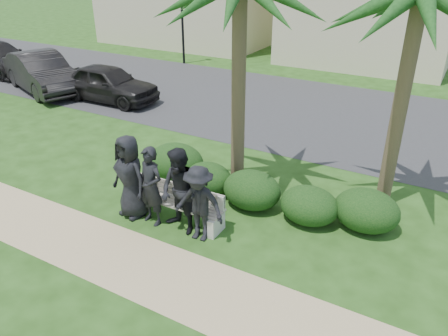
{
  "coord_description": "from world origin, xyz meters",
  "views": [
    {
      "loc": [
        3.95,
        -6.66,
        5.31
      ],
      "look_at": [
        -0.39,
        1.0,
        0.88
      ],
      "focal_mm": 35.0,
      "sensor_mm": 36.0,
      "label": 1
    }
  ],
  "objects_px": {
    "car_a": "(108,83)",
    "car_b": "(42,72)",
    "street_lamp": "(182,3)",
    "park_bench": "(175,205)",
    "man_b": "(151,186)",
    "man_a": "(130,177)",
    "man_c": "(180,192)",
    "man_d": "(199,204)"
  },
  "relations": [
    {
      "from": "car_a",
      "to": "car_b",
      "type": "bearing_deg",
      "value": 94.48
    },
    {
      "from": "car_b",
      "to": "street_lamp",
      "type": "bearing_deg",
      "value": 1.82
    },
    {
      "from": "park_bench",
      "to": "car_b",
      "type": "distance_m",
      "value": 11.59
    },
    {
      "from": "park_bench",
      "to": "man_b",
      "type": "xyz_separation_m",
      "value": [
        -0.36,
        -0.33,
        0.53
      ]
    },
    {
      "from": "man_a",
      "to": "car_a",
      "type": "distance_m",
      "value": 8.5
    },
    {
      "from": "street_lamp",
      "to": "man_b",
      "type": "height_order",
      "value": "street_lamp"
    },
    {
      "from": "man_c",
      "to": "man_b",
      "type": "bearing_deg",
      "value": -161.65
    },
    {
      "from": "man_b",
      "to": "car_b",
      "type": "relative_size",
      "value": 0.37
    },
    {
      "from": "man_d",
      "to": "man_c",
      "type": "bearing_deg",
      "value": 169.98
    },
    {
      "from": "man_b",
      "to": "car_a",
      "type": "relative_size",
      "value": 0.43
    },
    {
      "from": "man_b",
      "to": "man_d",
      "type": "height_order",
      "value": "man_b"
    },
    {
      "from": "man_c",
      "to": "man_d",
      "type": "bearing_deg",
      "value": 8.28
    },
    {
      "from": "street_lamp",
      "to": "man_c",
      "type": "height_order",
      "value": "street_lamp"
    },
    {
      "from": "man_a",
      "to": "man_b",
      "type": "distance_m",
      "value": 0.58
    },
    {
      "from": "man_b",
      "to": "man_c",
      "type": "relative_size",
      "value": 0.95
    },
    {
      "from": "man_b",
      "to": "car_b",
      "type": "distance_m",
      "value": 11.42
    },
    {
      "from": "man_b",
      "to": "man_d",
      "type": "xyz_separation_m",
      "value": [
        1.19,
        -0.01,
        -0.06
      ]
    },
    {
      "from": "man_a",
      "to": "man_d",
      "type": "xyz_separation_m",
      "value": [
        1.77,
        -0.03,
        -0.13
      ]
    },
    {
      "from": "car_a",
      "to": "car_b",
      "type": "relative_size",
      "value": 0.86
    },
    {
      "from": "man_a",
      "to": "man_b",
      "type": "bearing_deg",
      "value": 8.28
    },
    {
      "from": "park_bench",
      "to": "man_c",
      "type": "distance_m",
      "value": 0.73
    },
    {
      "from": "car_a",
      "to": "man_b",
      "type": "bearing_deg",
      "value": -133.06
    },
    {
      "from": "car_b",
      "to": "man_c",
      "type": "bearing_deg",
      "value": -97.36
    },
    {
      "from": "car_a",
      "to": "car_b",
      "type": "distance_m",
      "value": 3.29
    },
    {
      "from": "street_lamp",
      "to": "man_c",
      "type": "relative_size",
      "value": 2.32
    },
    {
      "from": "street_lamp",
      "to": "man_d",
      "type": "xyz_separation_m",
      "value": [
        8.9,
        -12.51,
        -2.13
      ]
    },
    {
      "from": "man_a",
      "to": "man_b",
      "type": "xyz_separation_m",
      "value": [
        0.57,
        -0.03,
        -0.07
      ]
    },
    {
      "from": "man_a",
      "to": "car_a",
      "type": "xyz_separation_m",
      "value": [
        -6.13,
        5.89,
        -0.25
      ]
    },
    {
      "from": "park_bench",
      "to": "car_b",
      "type": "xyz_separation_m",
      "value": [
        -10.33,
        5.23,
        0.43
      ]
    },
    {
      "from": "street_lamp",
      "to": "park_bench",
      "type": "xyz_separation_m",
      "value": [
        8.06,
        -12.17,
        -2.59
      ]
    },
    {
      "from": "street_lamp",
      "to": "car_b",
      "type": "bearing_deg",
      "value": -108.12
    },
    {
      "from": "car_a",
      "to": "man_d",
      "type": "bearing_deg",
      "value": -128.49
    },
    {
      "from": "street_lamp",
      "to": "man_b",
      "type": "bearing_deg",
      "value": -58.36
    },
    {
      "from": "man_d",
      "to": "man_b",
      "type": "bearing_deg",
      "value": 175.96
    },
    {
      "from": "man_d",
      "to": "car_b",
      "type": "distance_m",
      "value": 12.48
    },
    {
      "from": "street_lamp",
      "to": "man_d",
      "type": "distance_m",
      "value": 15.49
    },
    {
      "from": "park_bench",
      "to": "car_a",
      "type": "distance_m",
      "value": 9.01
    },
    {
      "from": "man_d",
      "to": "car_b",
      "type": "bearing_deg",
      "value": 149.71
    },
    {
      "from": "man_b",
      "to": "man_d",
      "type": "bearing_deg",
      "value": 9.36
    },
    {
      "from": "street_lamp",
      "to": "park_bench",
      "type": "bearing_deg",
      "value": -56.47
    },
    {
      "from": "street_lamp",
      "to": "car_b",
      "type": "height_order",
      "value": "street_lamp"
    },
    {
      "from": "man_d",
      "to": "car_a",
      "type": "xyz_separation_m",
      "value": [
        -7.89,
        5.92,
        -0.12
      ]
    }
  ]
}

